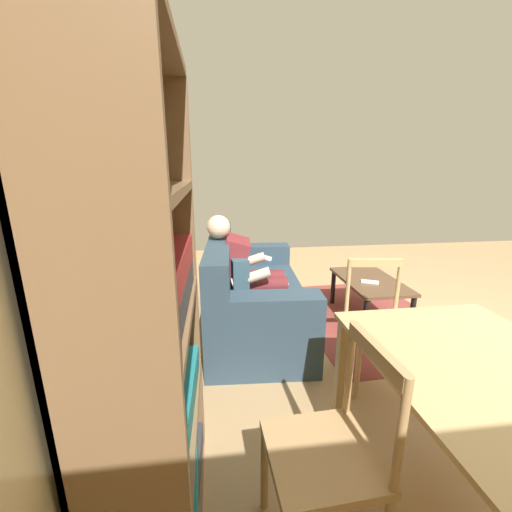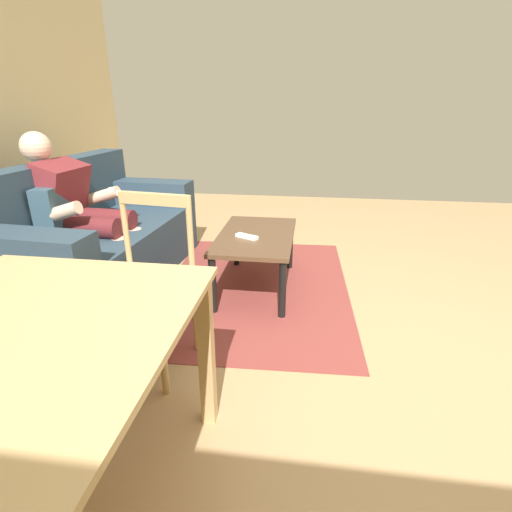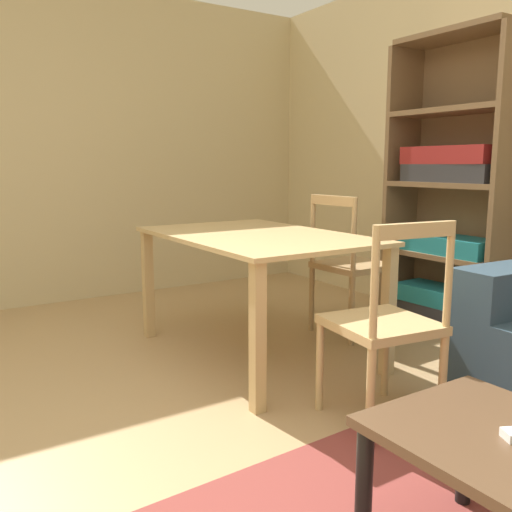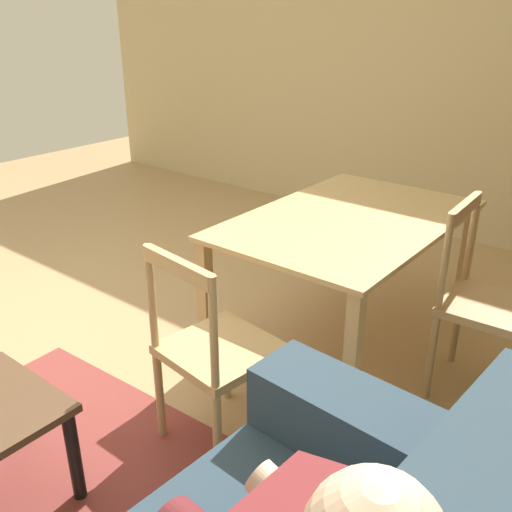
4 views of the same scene
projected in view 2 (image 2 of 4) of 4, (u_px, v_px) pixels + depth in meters
ground_plane at (375, 372)px, 2.08m from camera, size 8.18×8.18×0.00m
couch at (93, 240)px, 3.03m from camera, size 1.86×1.00×0.93m
person_lounging at (78, 209)px, 2.87m from camera, size 0.61×0.93×1.15m
coffee_table at (256, 242)px, 2.90m from camera, size 0.92×0.55×0.43m
tv_remote at (247, 236)px, 2.79m from camera, size 0.12×0.17×0.02m
dining_chair_facing_couch at (146, 288)px, 2.01m from camera, size 0.47×0.47×0.91m
area_rug at (256, 287)px, 3.03m from camera, size 2.05×1.48×0.01m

